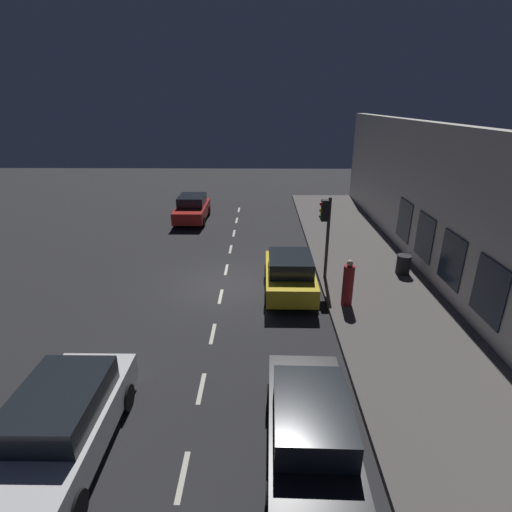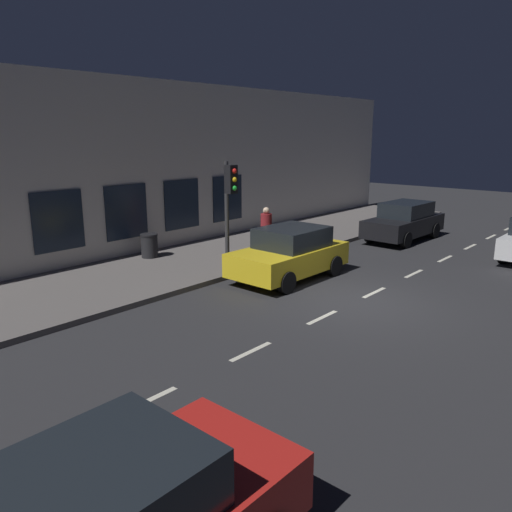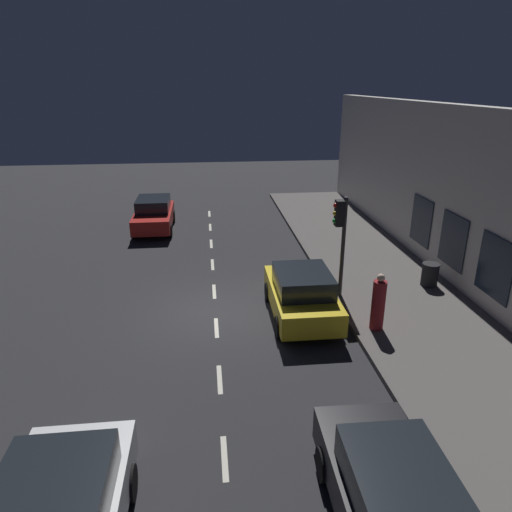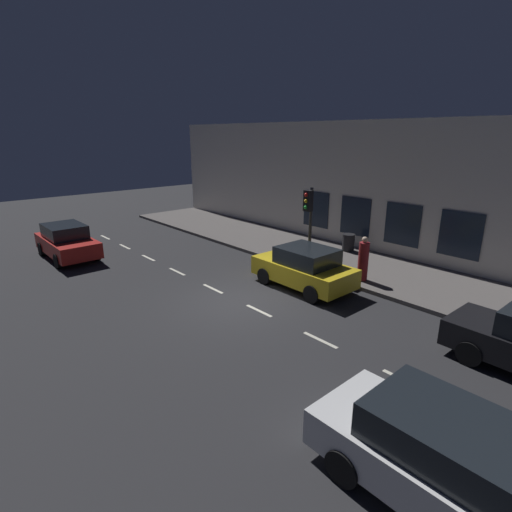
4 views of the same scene
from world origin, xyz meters
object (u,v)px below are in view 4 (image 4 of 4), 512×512
(traffic_light, at_px, (309,213))
(parked_car_1, at_px, (304,268))
(pedestrian_0, at_px, (363,260))
(trash_bin, at_px, (348,242))
(parked_car_0, at_px, (454,465))
(parked_car_2, at_px, (67,242))

(traffic_light, bearing_deg, parked_car_1, -142.26)
(parked_car_1, height_order, pedestrian_0, pedestrian_0)
(pedestrian_0, bearing_deg, traffic_light, 99.77)
(parked_car_1, height_order, trash_bin, parked_car_1)
(parked_car_1, distance_m, trash_bin, 5.20)
(traffic_light, relative_size, parked_car_1, 0.87)
(parked_car_0, distance_m, parked_car_2, 17.62)
(parked_car_0, relative_size, parked_car_2, 1.10)
(parked_car_0, height_order, parked_car_2, same)
(traffic_light, xyz_separation_m, pedestrian_0, (0.55, -2.36, -1.59))
(pedestrian_0, distance_m, trash_bin, 4.09)
(traffic_light, relative_size, parked_car_0, 0.76)
(traffic_light, bearing_deg, trash_bin, 6.90)
(traffic_light, distance_m, pedestrian_0, 2.90)
(trash_bin, bearing_deg, parked_car_2, 141.22)
(parked_car_0, bearing_deg, trash_bin, -137.91)
(trash_bin, bearing_deg, traffic_light, -173.10)
(parked_car_2, bearing_deg, trash_bin, 141.19)
(traffic_light, distance_m, parked_car_0, 11.23)
(parked_car_0, bearing_deg, parked_car_1, -124.41)
(traffic_light, relative_size, trash_bin, 4.13)
(parked_car_2, height_order, trash_bin, parked_car_2)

